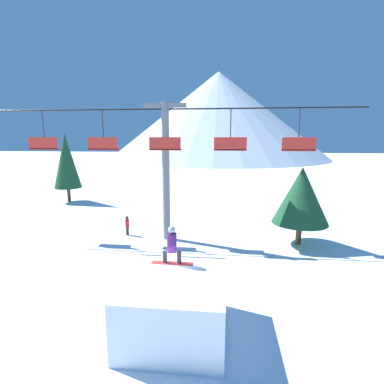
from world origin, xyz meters
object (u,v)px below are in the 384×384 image
(pine_tree_near, at_px, (301,196))
(snow_ramp, at_px, (175,305))
(snowboarder, at_px, (172,245))
(distant_skier, at_px, (127,225))

(pine_tree_near, bearing_deg, snow_ramp, -123.60)
(snowboarder, bearing_deg, snow_ramp, -75.20)
(distant_skier, bearing_deg, snowboarder, -61.84)
(snow_ramp, relative_size, snowboarder, 2.40)
(snowboarder, xyz_separation_m, pine_tree_near, (5.98, 7.58, 0.34))
(snowboarder, height_order, pine_tree_near, pine_tree_near)
(snow_ramp, xyz_separation_m, pine_tree_near, (5.71, 8.59, 1.92))
(pine_tree_near, bearing_deg, snowboarder, -128.26)
(snowboarder, relative_size, pine_tree_near, 0.32)
(snowboarder, xyz_separation_m, distant_skier, (-4.29, 8.02, -1.84))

